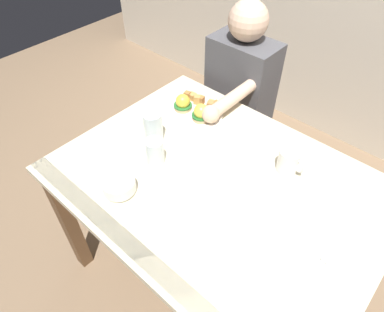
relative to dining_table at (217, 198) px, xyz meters
The scene contains 9 objects.
ground_plane 0.63m from the dining_table, ahead, with size 6.00×6.00×0.00m, color #7F664C.
dining_table is the anchor object (origin of this frame).
eggs_benedict_plate 0.43m from the dining_table, 144.89° to the left, with size 0.27×0.27×0.09m.
fruit_bowl 0.39m from the dining_table, 130.09° to the right, with size 0.12×0.12×0.05m.
coffee_mug 0.31m from the dining_table, 53.35° to the left, with size 0.11×0.08×0.09m.
fork 0.46m from the dining_table, ahead, with size 0.02×0.16×0.00m.
water_glass_near 0.38m from the dining_table, behind, with size 0.08×0.08×0.13m.
water_glass_far 0.30m from the dining_table, 159.68° to the right, with size 0.07×0.07×0.11m.
diner_person 0.69m from the dining_table, 120.01° to the left, with size 0.34×0.54×1.14m.
Camera 1 is at (0.49, -0.69, 1.70)m, focal length 31.79 mm.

